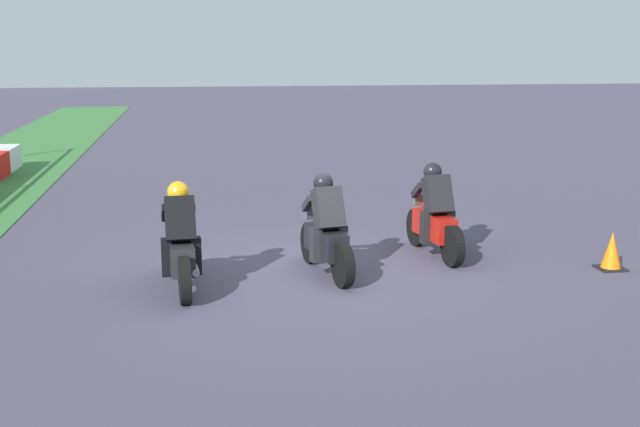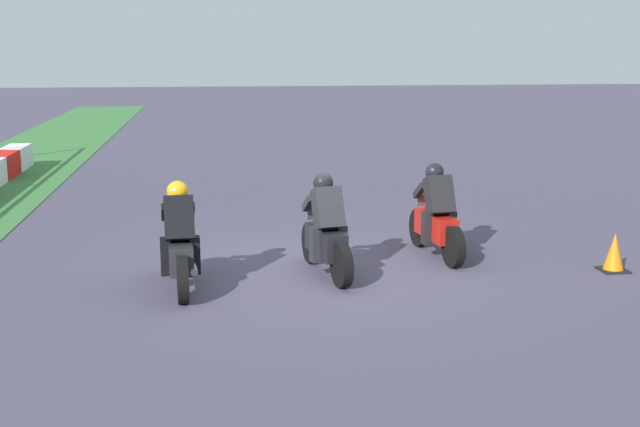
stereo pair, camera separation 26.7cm
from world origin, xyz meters
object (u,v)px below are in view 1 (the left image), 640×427
at_px(rider_lane_b, 326,234).
at_px(rider_lane_c, 181,246).
at_px(rider_lane_a, 435,218).
at_px(traffic_cone, 612,252).

height_order(rider_lane_b, rider_lane_c, same).
height_order(rider_lane_a, traffic_cone, rider_lane_a).
bearing_deg(traffic_cone, rider_lane_c, 90.24).
height_order(rider_lane_c, traffic_cone, rider_lane_c).
relative_size(rider_lane_b, rider_lane_c, 0.99).
bearing_deg(rider_lane_b, rider_lane_a, -76.88).
bearing_deg(rider_lane_a, rider_lane_b, 106.48).
xyz_separation_m(rider_lane_c, traffic_cone, (0.03, -6.45, -0.35)).
relative_size(rider_lane_a, rider_lane_c, 1.00).
bearing_deg(rider_lane_c, rider_lane_b, -82.81).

